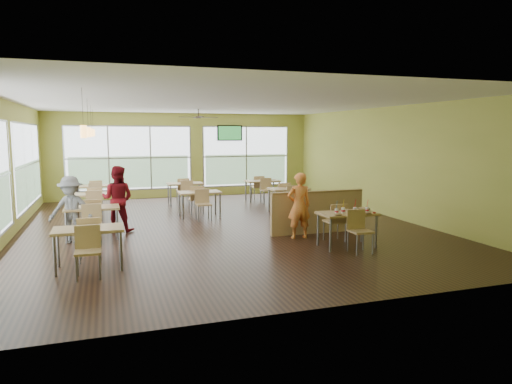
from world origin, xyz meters
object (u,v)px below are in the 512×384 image
main_table (347,218)px  man_plaid (299,206)px  food_basket (364,209)px  half_wall_divider (317,212)px

main_table → man_plaid: man_plaid is taller
man_plaid → food_basket: 1.48m
half_wall_divider → food_basket: half_wall_divider is taller
main_table → food_basket: size_ratio=5.64×
food_basket → main_table: bearing=-170.0°
main_table → man_plaid: (-0.65, 1.07, 0.14)m
main_table → half_wall_divider: half_wall_divider is taller
food_basket → half_wall_divider: bearing=108.4°
main_table → half_wall_divider: 1.45m
man_plaid → food_basket: bearing=143.0°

